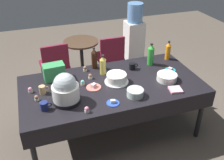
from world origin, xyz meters
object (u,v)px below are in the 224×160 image
at_px(soda_bottle_cola, 94,59).
at_px(maroon_chair_left, 55,63).
at_px(dessert_plate_teal, 170,70).
at_px(cupcake_berry, 87,110).
at_px(frosted_layer_cake, 117,78).
at_px(cupcake_rose, 83,83).
at_px(potluck_table, 112,88).
at_px(dessert_plate_coral, 94,87).
at_px(coffee_mug_tan, 43,90).
at_px(ceramic_snack_bowl, 167,77).
at_px(glass_salad_bowl, 135,93).
at_px(soda_bottle_ginger_ale, 103,65).
at_px(soda_bottle_orange_juice, 168,51).
at_px(cupcake_lemon, 90,76).
at_px(cupcake_vanilla, 30,90).
at_px(soda_carton, 54,72).
at_px(maroon_chair_right, 110,55).
at_px(round_cafe_table, 82,53).
at_px(dessert_plate_cobalt, 113,103).
at_px(coffee_mug_navy, 44,106).
at_px(cupcake_mint, 85,69).
at_px(slow_cooker, 65,90).
at_px(water_cooler, 134,38).
at_px(cupcake_cocoa, 37,98).
at_px(coffee_mug_black, 132,66).
at_px(soda_bottle_lime_soda, 151,55).

xyz_separation_m(soda_bottle_cola, maroon_chair_left, (-0.45, 0.82, -0.40)).
xyz_separation_m(dessert_plate_teal, cupcake_berry, (-1.27, -0.51, 0.02)).
height_order(frosted_layer_cake, cupcake_rose, frosted_layer_cake).
relative_size(potluck_table, cupcake_berry, 32.59).
distance_m(dessert_plate_coral, coffee_mug_tan, 0.59).
bearing_deg(ceramic_snack_bowl, soda_bottle_cola, 142.06).
bearing_deg(glass_salad_bowl, soda_bottle_ginger_ale, 108.02).
bearing_deg(soda_bottle_orange_juice, cupcake_lemon, -171.60).
height_order(cupcake_vanilla, soda_bottle_ginger_ale, soda_bottle_ginger_ale).
relative_size(soda_carton, maroon_chair_right, 0.31).
distance_m(cupcake_berry, round_cafe_table, 2.00).
distance_m(dessert_plate_cobalt, cupcake_rose, 0.52).
relative_size(coffee_mug_navy, soda_carton, 0.48).
bearing_deg(soda_bottle_orange_juice, cupcake_mint, 177.98).
height_order(glass_salad_bowl, round_cafe_table, glass_salad_bowl).
relative_size(maroon_chair_right, round_cafe_table, 1.18).
height_order(potluck_table, slow_cooker, slow_cooker).
relative_size(cupcake_vanilla, round_cafe_table, 0.09).
relative_size(cupcake_berry, maroon_chair_right, 0.08).
relative_size(cupcake_vanilla, cupcake_berry, 1.00).
bearing_deg(round_cafe_table, potluck_table, -88.09).
bearing_deg(soda_bottle_ginger_ale, maroon_chair_right, 66.88).
height_order(frosted_layer_cake, soda_bottle_cola, soda_bottle_cola).
height_order(ceramic_snack_bowl, dessert_plate_cobalt, ceramic_snack_bowl).
xyz_separation_m(glass_salad_bowl, maroon_chair_right, (0.24, 1.61, -0.30)).
height_order(coffee_mug_navy, water_cooler, water_cooler).
distance_m(cupcake_cocoa, cupcake_mint, 0.82).
xyz_separation_m(potluck_table, maroon_chair_right, (0.40, 1.28, -0.20)).
bearing_deg(frosted_layer_cake, round_cafe_table, 94.35).
bearing_deg(ceramic_snack_bowl, dessert_plate_cobalt, -162.82).
xyz_separation_m(cupcake_vanilla, maroon_chair_left, (0.41, 1.15, -0.29)).
height_order(frosted_layer_cake, soda_carton, soda_carton).
distance_m(cupcake_berry, coffee_mug_black, 1.07).
relative_size(soda_bottle_ginger_ale, soda_bottle_cola, 0.90).
relative_size(cupcake_berry, maroon_chair_left, 0.08).
height_order(potluck_table, maroon_chair_left, maroon_chair_left).
xyz_separation_m(dessert_plate_cobalt, coffee_mug_navy, (-0.71, 0.13, 0.04)).
relative_size(dessert_plate_teal, coffee_mug_tan, 1.25).
xyz_separation_m(dessert_plate_coral, cupcake_rose, (-0.11, 0.10, 0.02)).
distance_m(cupcake_rose, coffee_mug_black, 0.74).
relative_size(dessert_plate_teal, water_cooler, 0.12).
distance_m(soda_bottle_lime_soda, soda_carton, 1.31).
relative_size(potluck_table, cupcake_rose, 32.59).
xyz_separation_m(dessert_plate_coral, maroon_chair_right, (0.64, 1.29, -0.27)).
bearing_deg(coffee_mug_navy, soda_bottle_ginger_ale, 33.07).
bearing_deg(round_cafe_table, cupcake_mint, -99.74).
distance_m(cupcake_lemon, coffee_mug_navy, 0.77).
height_order(frosted_layer_cake, glass_salad_bowl, frosted_layer_cake).
xyz_separation_m(potluck_table, soda_bottle_lime_soda, (0.66, 0.31, 0.21)).
bearing_deg(maroon_chair_right, cupcake_berry, -115.61).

